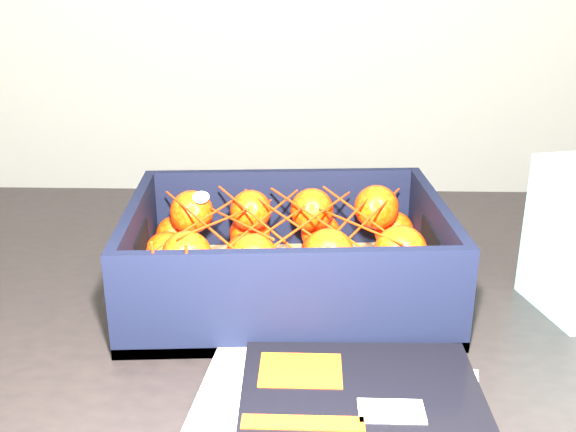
{
  "coord_description": "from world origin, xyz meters",
  "views": [
    {
      "loc": [
        0.07,
        -0.5,
        1.12
      ],
      "look_at": [
        0.09,
        0.18,
        0.86
      ],
      "focal_mm": 42.29,
      "sensor_mm": 36.0,
      "label": 1
    }
  ],
  "objects": [
    {
      "name": "table",
      "position": [
        0.09,
        0.19,
        0.65
      ],
      "size": [
        1.25,
        0.88,
        0.75
      ],
      "color": "black",
      "rests_on": "ground"
    },
    {
      "name": "produce_crate",
      "position": [
        0.09,
        0.21,
        0.79
      ],
      "size": [
        0.35,
        0.27,
        0.11
      ],
      "color": "olive",
      "rests_on": "table"
    },
    {
      "name": "clementine_heap",
      "position": [
        0.09,
        0.21,
        0.8
      ],
      "size": [
        0.34,
        0.25,
        0.1
      ],
      "color": "#FB2F05",
      "rests_on": "produce_crate"
    },
    {
      "name": "mesh_net",
      "position": [
        0.08,
        0.2,
        0.84
      ],
      "size": [
        0.29,
        0.24,
        0.09
      ],
      "color": "red",
      "rests_on": "clementine_heap"
    }
  ]
}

